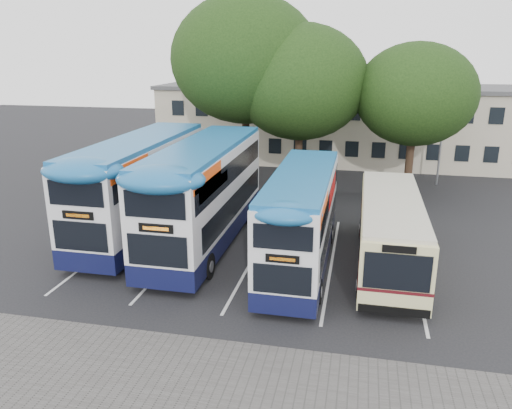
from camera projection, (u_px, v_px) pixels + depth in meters
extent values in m
plane|color=black|center=(329.00, 320.00, 17.35)|extent=(120.00, 120.00, 0.00)
cube|color=#595654|center=(239.00, 408.00, 13.08)|extent=(40.00, 6.00, 0.01)
cube|color=silver|center=(114.00, 244.00, 24.17)|extent=(0.12, 11.00, 0.01)
cube|color=silver|center=(182.00, 250.00, 23.47)|extent=(0.12, 11.00, 0.01)
cube|color=silver|center=(255.00, 256.00, 22.77)|extent=(0.12, 11.00, 0.01)
cube|color=silver|center=(332.00, 262.00, 22.07)|extent=(0.12, 11.00, 0.01)
cube|color=silver|center=(414.00, 269.00, 21.36)|extent=(0.12, 11.00, 0.01)
cube|color=#B7AD93|center=(354.00, 125.00, 41.67)|extent=(32.00, 8.00, 6.00)
cube|color=#4C4C4F|center=(356.00, 87.00, 40.76)|extent=(32.40, 8.40, 0.30)
cube|color=black|center=(352.00, 149.00, 38.30)|extent=(30.00, 0.06, 1.20)
cube|color=black|center=(354.00, 112.00, 37.47)|extent=(30.00, 0.06, 1.20)
cylinder|color=gray|center=(444.00, 120.00, 33.48)|extent=(0.14, 0.14, 9.00)
cube|color=gray|center=(451.00, 50.00, 32.15)|extent=(0.12, 0.80, 0.12)
cube|color=gray|center=(452.00, 51.00, 31.79)|extent=(0.25, 0.50, 0.12)
cylinder|color=black|center=(246.00, 139.00, 34.37)|extent=(0.50, 0.50, 6.17)
ellipsoid|color=black|center=(245.00, 59.00, 32.79)|extent=(9.84, 9.84, 8.36)
cylinder|color=black|center=(299.00, 150.00, 33.39)|extent=(0.50, 0.50, 5.15)
ellipsoid|color=black|center=(300.00, 82.00, 32.08)|extent=(8.70, 8.70, 7.40)
cylinder|color=black|center=(410.00, 158.00, 31.95)|extent=(0.50, 0.50, 4.68)
ellipsoid|color=black|center=(415.00, 94.00, 30.76)|extent=(7.44, 7.44, 6.33)
cube|color=#0F1239|center=(144.00, 218.00, 25.52)|extent=(2.75, 11.56, 0.88)
cube|color=silver|center=(141.00, 177.00, 24.88)|extent=(2.75, 11.56, 3.41)
cube|color=#1A5F9C|center=(138.00, 142.00, 24.36)|extent=(2.70, 11.33, 0.33)
cube|color=black|center=(145.00, 193.00, 25.47)|extent=(2.79, 10.24, 1.10)
cube|color=black|center=(140.00, 162.00, 24.65)|extent=(2.79, 10.90, 0.99)
cube|color=#FF5415|center=(131.00, 169.00, 20.64)|extent=(0.02, 3.52, 0.61)
cube|color=black|center=(78.00, 215.00, 19.49)|extent=(1.32, 0.06, 0.33)
cylinder|color=black|center=(148.00, 202.00, 28.97)|extent=(0.33, 1.10, 1.10)
cylinder|color=black|center=(189.00, 204.00, 28.47)|extent=(0.33, 1.10, 1.10)
cylinder|color=black|center=(82.00, 247.00, 22.28)|extent=(0.33, 1.10, 1.10)
cylinder|color=black|center=(134.00, 252.00, 21.79)|extent=(0.33, 1.10, 1.10)
cube|color=#0F1239|center=(206.00, 228.00, 24.09)|extent=(2.76, 11.61, 0.88)
cube|color=silver|center=(205.00, 185.00, 23.45)|extent=(2.76, 11.61, 3.43)
cube|color=#1A5F9C|center=(204.00, 148.00, 22.92)|extent=(2.71, 11.38, 0.33)
cube|color=black|center=(208.00, 202.00, 24.04)|extent=(2.80, 10.28, 1.11)
cube|color=black|center=(204.00, 169.00, 23.22)|extent=(2.80, 10.95, 1.00)
cube|color=#FF5415|center=(208.00, 177.00, 19.20)|extent=(0.02, 3.54, 0.61)
cube|color=black|center=(156.00, 228.00, 18.04)|extent=(1.33, 0.06, 0.33)
cylinder|color=black|center=(203.00, 210.00, 27.55)|extent=(0.33, 1.11, 1.11)
cylinder|color=black|center=(247.00, 212.00, 27.05)|extent=(0.33, 1.11, 1.11)
cylinder|color=black|center=(150.00, 261.00, 20.84)|extent=(0.33, 1.11, 1.11)
cylinder|color=black|center=(207.00, 266.00, 20.34)|extent=(0.33, 1.11, 1.11)
cube|color=#0F1239|center=(300.00, 251.00, 21.59)|extent=(2.36, 9.91, 0.76)
cube|color=silver|center=(301.00, 211.00, 21.04)|extent=(2.36, 9.91, 2.93)
cube|color=#1A5F9C|center=(302.00, 176.00, 20.60)|extent=(2.31, 9.71, 0.28)
cube|color=black|center=(302.00, 226.00, 21.55)|extent=(2.40, 8.78, 0.94)
cube|color=black|center=(302.00, 196.00, 20.85)|extent=(2.40, 9.35, 0.85)
cube|color=#FF5415|center=(325.00, 209.00, 17.41)|extent=(0.02, 3.02, 0.52)
cube|color=black|center=(282.00, 259.00, 16.42)|extent=(1.13, 0.06, 0.28)
cylinder|color=black|center=(286.00, 231.00, 24.55)|extent=(0.28, 0.94, 0.94)
cylinder|color=black|center=(330.00, 234.00, 24.12)|extent=(0.28, 0.94, 0.94)
cylinder|color=black|center=(261.00, 286.00, 18.82)|extent=(0.28, 0.94, 0.94)
cylinder|color=black|center=(318.00, 291.00, 18.39)|extent=(0.28, 0.94, 0.94)
cube|color=#AA0B0C|center=(333.00, 190.00, 21.71)|extent=(0.02, 3.78, 0.80)
cube|color=beige|center=(390.00, 230.00, 21.42)|extent=(2.50, 10.01, 2.55)
cube|color=beige|center=(393.00, 201.00, 21.02)|extent=(2.40, 9.61, 0.20)
cube|color=black|center=(390.00, 217.00, 21.76)|extent=(2.54, 8.01, 0.90)
cube|color=#4E0F15|center=(389.00, 240.00, 21.54)|extent=(2.53, 10.03, 0.12)
cube|color=black|center=(397.00, 272.00, 16.63)|extent=(2.20, 0.06, 1.30)
cylinder|color=black|center=(361.00, 286.00, 18.78)|extent=(0.30, 1.00, 1.00)
cylinder|color=black|center=(423.00, 291.00, 18.33)|extent=(0.30, 1.00, 1.00)
cylinder|color=black|center=(362.00, 229.00, 24.77)|extent=(0.30, 1.00, 1.00)
cylinder|color=black|center=(410.00, 232.00, 24.31)|extent=(0.30, 1.00, 1.00)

